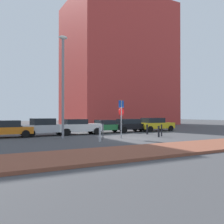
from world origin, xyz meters
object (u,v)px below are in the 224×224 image
parked_car_white (79,126)px  traffic_bollard_far (147,130)px  street_lamp (63,79)px  parked_car_yellow (155,124)px  parking_meter (103,127)px  parked_car_orange (7,129)px  traffic_bollard_mid (159,132)px  traffic_bollard_edge (100,134)px  parked_car_green (107,126)px  parking_sign_post (121,114)px  parked_car_silver (45,127)px  traffic_bollard_near (162,130)px  parked_car_black (130,125)px

parked_car_white → traffic_bollard_far: size_ratio=4.69×
parked_car_white → street_lamp: street_lamp is taller
parked_car_yellow → parking_meter: (-9.67, -6.00, 0.17)m
parked_car_orange → parked_car_white: (6.26, 0.12, 0.02)m
traffic_bollard_mid → traffic_bollard_edge: size_ratio=0.90×
parked_car_green → parking_sign_post: 6.21m
parked_car_silver → parked_car_green: (6.44, 0.56, -0.09)m
street_lamp → traffic_bollard_near: bearing=-14.0°
parked_car_black → traffic_bollard_edge: 9.90m
parked_car_white → traffic_bollard_mid: size_ratio=4.60×
street_lamp → parked_car_silver: bearing=100.5°
parked_car_silver → parked_car_white: 3.14m
parked_car_black → parking_sign_post: (-4.55, -5.81, 1.17)m
parked_car_silver → parking_sign_post: (4.69, -5.28, 1.13)m
parked_car_green → parking_meter: size_ratio=2.76×
parked_car_yellow → parked_car_silver: bearing=-178.9°
parked_car_black → traffic_bollard_mid: bearing=-100.9°
parked_car_silver → parking_meter: 6.41m
street_lamp → traffic_bollard_mid: 8.94m
parked_car_yellow → parking_meter: size_ratio=2.84×
parked_car_yellow → parked_car_green: bearing=177.1°
traffic_bollard_far → parked_car_silver: bearing=161.2°
parked_car_black → parking_meter: parking_meter is taller
traffic_bollard_near → parked_car_black: bearing=85.8°
parking_meter → traffic_bollard_near: bearing=4.8°
street_lamp → traffic_bollard_near: 9.45m
parked_car_orange → parked_car_green: 9.58m
traffic_bollard_edge → parking_sign_post: bearing=25.6°
traffic_bollard_edge → street_lamp: bearing=116.9°
parked_car_orange → parked_car_yellow: parked_car_yellow is taller
parked_car_green → traffic_bollard_edge: (-4.19, -7.01, -0.18)m
parked_car_silver → traffic_bollard_far: parked_car_silver is taller
street_lamp → parked_car_yellow: bearing=16.2°
parking_meter → traffic_bollard_near: 6.03m
parked_car_white → parking_sign_post: parking_sign_post is taller
parked_car_black → traffic_bollard_far: bearing=-95.1°
parked_car_orange → parking_sign_post: size_ratio=1.32×
parked_car_green → traffic_bollard_far: (2.49, -3.61, -0.24)m
parked_car_white → parked_car_green: 3.35m
parking_meter → traffic_bollard_edge: parking_meter is taller
parked_car_white → traffic_bollard_mid: (4.88, -5.81, -0.29)m
parked_car_silver → traffic_bollard_near: 10.27m
parked_car_green → traffic_bollard_edge: bearing=-120.9°
parked_car_green → street_lamp: size_ratio=0.51×
parking_meter → street_lamp: street_lamp is taller
parking_sign_post → parking_meter: size_ratio=2.04×
parked_car_silver → traffic_bollard_near: (8.82, -5.25, -0.27)m
parking_sign_post → traffic_bollard_edge: parking_sign_post is taller
traffic_bollard_mid → traffic_bollard_edge: (-5.78, -0.62, 0.05)m
street_lamp → traffic_bollard_mid: street_lamp is taller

